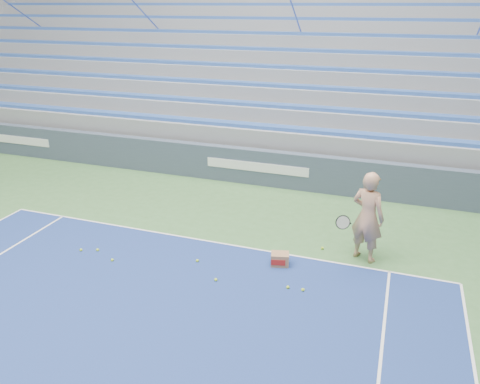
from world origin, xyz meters
name	(u,v)px	position (x,y,z in m)	size (l,w,h in m)	color
sponsor_barrier	(258,167)	(0.00, 15.88, 0.55)	(30.00, 0.32, 1.10)	#394557
bleachers	(301,80)	(0.00, 21.60, 2.36)	(31.00, 9.15, 7.30)	gray
tennis_player	(367,217)	(3.53, 12.29, 1.01)	(1.04, 0.99, 2.02)	tan
ball_box	(280,259)	(1.88, 11.41, 0.14)	(0.44, 0.37, 0.28)	#926946
tennis_ball_0	(112,260)	(-1.59, 10.35, 0.03)	(0.07, 0.07, 0.07)	#AFD72C
tennis_ball_1	(216,280)	(0.82, 10.38, 0.03)	(0.07, 0.07, 0.07)	#AFD72C
tennis_ball_2	(288,287)	(2.26, 10.60, 0.03)	(0.07, 0.07, 0.07)	#AFD72C
tennis_ball_3	(81,250)	(-2.51, 10.50, 0.03)	(0.07, 0.07, 0.07)	#AFD72C
tennis_ball_4	(197,261)	(0.16, 10.94, 0.03)	(0.07, 0.07, 0.07)	#AFD72C
tennis_ball_5	(98,250)	(-2.16, 10.63, 0.03)	(0.07, 0.07, 0.07)	#AFD72C
tennis_ball_6	(303,290)	(2.56, 10.61, 0.03)	(0.07, 0.07, 0.07)	#AFD72C
tennis_ball_7	(322,248)	(2.62, 12.39, 0.03)	(0.07, 0.07, 0.07)	#AFD72C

